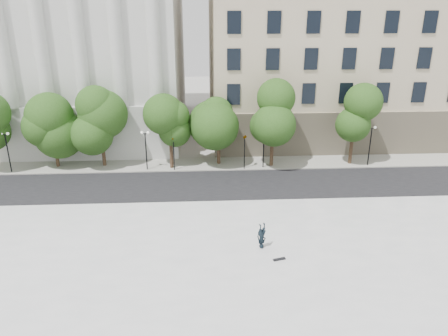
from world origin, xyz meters
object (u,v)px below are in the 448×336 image
at_px(person_lying, 261,244).
at_px(skateboard, 279,259).
at_px(traffic_light_west, 173,136).
at_px(traffic_light_east, 245,135).

relative_size(person_lying, skateboard, 2.19).
xyz_separation_m(traffic_light_west, traffic_light_east, (7.19, 0.00, -0.06)).
xyz_separation_m(traffic_light_east, skateboard, (0.63, -17.47, -3.20)).
distance_m(traffic_light_east, person_lying, 16.19).
bearing_deg(person_lying, traffic_light_west, 87.94).
bearing_deg(traffic_light_west, traffic_light_east, 0.00).
bearing_deg(skateboard, traffic_light_west, 98.77).
distance_m(traffic_light_west, person_lying, 17.58).
height_order(traffic_light_west, skateboard, traffic_light_west).
relative_size(traffic_light_west, traffic_light_east, 1.02).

